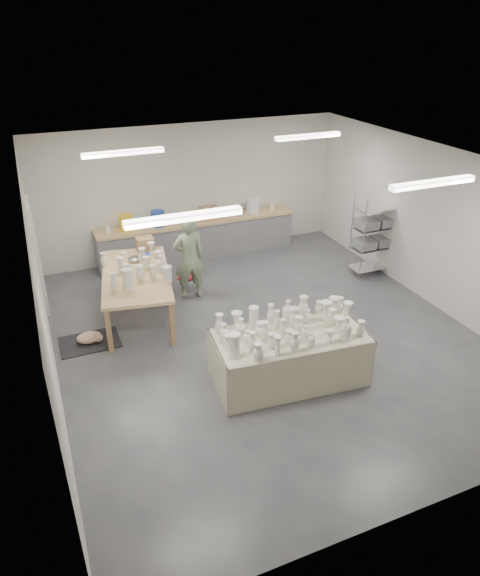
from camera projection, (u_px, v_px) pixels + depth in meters
name	position (u px, v px, depth m)	size (l,w,h in m)	color
room	(259.00, 225.00, 8.17)	(8.00, 8.02, 3.00)	#424449
back_counter	(197.00, 237.00, 11.87)	(4.60, 0.60, 1.24)	tan
wire_shelf	(374.00, 234.00, 10.90)	(0.88, 0.48, 1.80)	silver
drying_table	(289.00, 354.00, 7.76)	(2.38, 1.29, 1.18)	olive
work_table	(139.00, 271.00, 9.32)	(1.58, 2.53, 1.25)	tan
rug	(90.00, 342.00, 8.86)	(1.00, 0.70, 0.02)	black
cat	(90.00, 337.00, 8.81)	(0.47, 0.36, 0.18)	white
potter	(189.00, 258.00, 9.95)	(0.62, 0.41, 1.70)	gray
red_stool	(186.00, 278.00, 10.43)	(0.46, 0.46, 0.33)	#A61721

